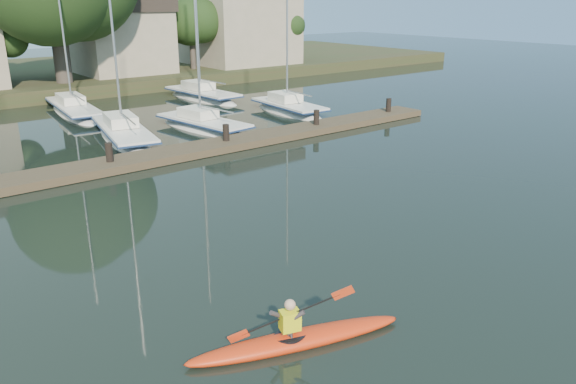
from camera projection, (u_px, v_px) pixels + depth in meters
ground at (404, 262)px, 16.05m from camera, size 160.00×160.00×0.00m
kayak at (296, 337)px, 12.15m from camera, size 4.94×2.15×1.59m
dock at (172, 154)px, 26.30m from camera, size 34.00×2.00×1.80m
sailboat_2 at (125, 142)px, 30.05m from camera, size 3.90×9.35×15.08m
sailboat_3 at (204, 133)px, 32.15m from camera, size 3.06×8.02×12.60m
sailboat_4 at (289, 116)px, 36.82m from camera, size 2.80×7.49×12.47m
sailboat_6 at (74, 116)px, 36.49m from camera, size 3.05×9.84×15.39m
sailboat_7 at (203, 102)px, 41.63m from camera, size 2.77×8.63×13.72m
shore at (35, 48)px, 45.63m from camera, size 90.00×25.25×12.75m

